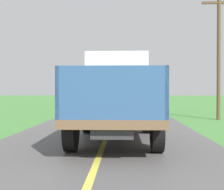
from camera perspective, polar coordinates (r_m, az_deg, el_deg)
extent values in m
cube|color=#2D2D30|center=(9.08, 0.68, -4.82)|extent=(0.90, 5.51, 0.24)
cube|color=brown|center=(9.06, 0.68, -3.57)|extent=(2.30, 5.80, 0.20)
cube|color=silver|center=(10.99, 0.97, 2.68)|extent=(2.10, 1.90, 1.90)
cube|color=black|center=(11.96, 1.07, 4.13)|extent=(1.78, 0.02, 0.76)
cube|color=#2D517F|center=(8.17, -7.32, 0.51)|extent=(0.08, 3.85, 1.10)
cube|color=#2D517F|center=(8.10, 8.35, 0.51)|extent=(0.08, 3.85, 1.10)
cube|color=#2D517F|center=(6.18, -0.07, 0.41)|extent=(2.30, 0.08, 1.10)
cube|color=#2D517F|center=(9.95, 0.83, 0.57)|extent=(2.30, 0.08, 1.10)
cylinder|color=black|center=(10.95, -4.57, -4.38)|extent=(0.28, 1.00, 1.00)
cylinder|color=black|center=(10.91, 6.49, -4.41)|extent=(0.28, 1.00, 1.00)
cylinder|color=black|center=(7.62, -7.64, -6.68)|extent=(0.28, 1.00, 1.00)
cylinder|color=black|center=(7.55, 8.38, -6.75)|extent=(0.28, 1.00, 1.00)
ellipsoid|color=#81B02C|center=(6.80, -5.52, 3.03)|extent=(0.49, 0.49, 0.51)
ellipsoid|color=#78C22F|center=(9.58, -1.82, -1.56)|extent=(0.59, 0.58, 0.40)
ellipsoid|color=#89AD2A|center=(8.61, 2.61, -1.73)|extent=(0.57, 0.65, 0.46)
ellipsoid|color=#8AAA37|center=(8.38, 5.16, -2.21)|extent=(0.50, 0.63, 0.50)
ellipsoid|color=#8BBE2C|center=(7.94, 6.81, 0.28)|extent=(0.47, 0.58, 0.48)
ellipsoid|color=#74C129|center=(7.57, 2.07, 2.57)|extent=(0.52, 0.60, 0.50)
ellipsoid|color=#85BA35|center=(9.44, -3.49, 2.26)|extent=(0.44, 0.46, 0.40)
ellipsoid|color=#8BB42E|center=(7.62, 6.84, -2.14)|extent=(0.58, 0.71, 0.37)
ellipsoid|color=#8BB036|center=(8.15, -0.51, -0.09)|extent=(0.44, 0.53, 0.41)
cube|color=#2D2D30|center=(21.84, 1.22, -1.52)|extent=(0.90, 5.51, 0.24)
cube|color=brown|center=(21.84, 1.22, -0.99)|extent=(2.30, 5.80, 0.20)
cube|color=#197A4C|center=(23.78, 1.31, 1.69)|extent=(2.10, 1.90, 1.90)
cube|color=black|center=(24.74, 1.34, 2.42)|extent=(1.78, 0.02, 0.76)
cube|color=#232328|center=(20.90, -1.88, 0.71)|extent=(0.08, 3.85, 1.10)
cube|color=#232328|center=(20.86, 4.22, 0.71)|extent=(0.08, 3.85, 1.10)
cube|color=#232328|center=(18.97, 1.06, 0.70)|extent=(2.30, 0.08, 1.10)
cube|color=#232328|center=(22.73, 1.26, 0.72)|extent=(2.30, 0.08, 1.10)
cylinder|color=black|center=(23.69, -1.24, -1.58)|extent=(0.28, 1.00, 1.00)
cylinder|color=black|center=(23.65, 3.84, -1.58)|extent=(0.28, 1.00, 1.00)
cylinder|color=black|center=(20.30, -1.83, -1.98)|extent=(0.28, 1.00, 1.00)
cylinder|color=black|center=(20.26, 4.10, -1.98)|extent=(0.28, 1.00, 1.00)
ellipsoid|color=#84C027|center=(21.50, 0.88, -0.23)|extent=(0.58, 0.59, 0.47)
ellipsoid|color=#79AD20|center=(19.31, 1.94, 1.55)|extent=(0.54, 0.64, 0.45)
ellipsoid|color=#83C221|center=(21.50, -0.71, -0.26)|extent=(0.47, 0.51, 0.38)
ellipsoid|color=#81C133|center=(21.10, 2.21, 1.51)|extent=(0.51, 0.60, 0.45)
ellipsoid|color=#8ABB34|center=(20.51, -0.23, -0.40)|extent=(0.56, 0.52, 0.48)
ellipsoid|color=#88AE27|center=(21.45, -0.94, 1.44)|extent=(0.52, 0.52, 0.44)
ellipsoid|color=#73B22B|center=(19.89, -1.16, -0.30)|extent=(0.41, 0.53, 0.40)
ellipsoid|color=#75B437|center=(19.92, 0.63, -0.38)|extent=(0.55, 0.57, 0.47)
ellipsoid|color=#7ABD1F|center=(20.04, 2.46, 1.43)|extent=(0.55, 0.51, 0.51)
ellipsoid|color=#83B92A|center=(22.09, -0.12, -0.32)|extent=(0.53, 0.52, 0.42)
ellipsoid|color=#86BC2E|center=(20.73, 2.03, 0.46)|extent=(0.46, 0.42, 0.46)
ellipsoid|color=#89B132|center=(21.07, 0.04, 0.48)|extent=(0.47, 0.43, 0.37)
ellipsoid|color=#7CBB2B|center=(19.86, 2.94, 1.50)|extent=(0.51, 0.59, 0.38)
ellipsoid|color=#89B829|center=(19.58, -0.17, -0.27)|extent=(0.53, 0.60, 0.48)
cylinder|color=brown|center=(17.52, 19.28, 6.59)|extent=(0.20, 0.20, 6.70)
cube|color=brown|center=(18.06, 19.32, 15.94)|extent=(1.81, 0.12, 0.12)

